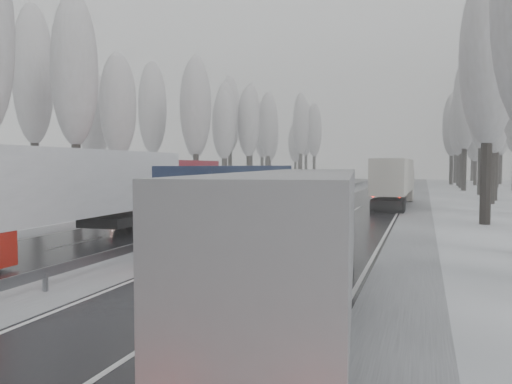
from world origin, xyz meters
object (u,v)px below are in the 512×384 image
Objects in this scene: truck_red_red at (175,182)px; truck_cream_box at (395,179)px; truck_grey_tarp at (305,235)px; truck_red_white at (75,190)px; box_truck_distant at (387,178)px; truck_blue_box at (245,197)px.

truck_cream_box is at bearing 29.72° from truck_red_red.
truck_red_red is (-16.24, 24.04, 0.30)m from truck_grey_tarp.
truck_red_white is (-13.00, 7.94, 0.51)m from truck_grey_tarp.
truck_red_red reaches higher than box_truck_distant.
truck_grey_tarp is at bearing -61.69° from truck_red_red.
truck_red_white is (-7.26, -3.66, 0.45)m from truck_blue_box.
truck_red_red is at bearing 129.24° from truck_blue_box.
truck_red_red reaches higher than truck_blue_box.
truck_grey_tarp is 35.73m from truck_cream_box.
box_truck_distant is at bearing 96.41° from truck_cream_box.
truck_red_red is at bearing 99.53° from truck_red_white.
truck_cream_box is at bearing 62.78° from truck_red_white.
truck_cream_box is (5.90, 24.12, 0.32)m from truck_blue_box.
truck_red_white reaches higher than box_truck_distant.
box_truck_distant is 0.47× the size of truck_red_white.
box_truck_distant is at bearing 87.10° from truck_blue_box.
truck_red_white reaches higher than truck_cream_box.
truck_red_red is (-3.25, 16.10, -0.21)m from truck_red_white.
truck_red_white is at bearing -84.32° from truck_red_red.
box_truck_distant is at bearing 85.33° from truck_grey_tarp.
truck_cream_box is 43.24m from box_truck_distant.
truck_red_white is at bearing 141.40° from truck_grey_tarp.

